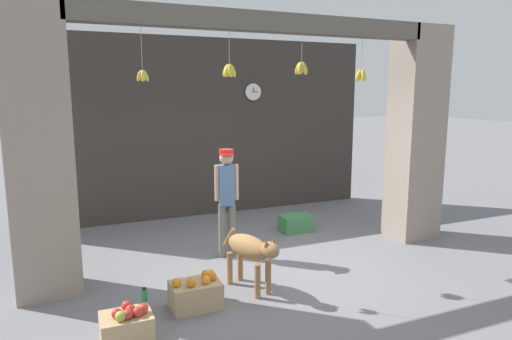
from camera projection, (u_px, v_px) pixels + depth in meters
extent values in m
plane|color=slate|center=(269.00, 267.00, 6.17)|extent=(60.00, 60.00, 0.00)
cube|color=#38332D|center=(203.00, 128.00, 8.57)|extent=(6.68, 0.12, 3.32)
cube|color=gray|center=(41.00, 153.00, 5.12)|extent=(0.70, 0.60, 3.32)
cube|color=gray|center=(416.00, 135.00, 7.21)|extent=(0.70, 0.60, 3.32)
cube|color=#5B564C|center=(266.00, 22.00, 5.74)|extent=(4.78, 0.24, 0.24)
cylinder|color=#B2AD99|center=(141.00, 48.00, 5.24)|extent=(0.01, 0.01, 0.50)
ellipsoid|color=yellow|center=(146.00, 76.00, 5.31)|extent=(0.10, 0.05, 0.15)
ellipsoid|color=yellow|center=(142.00, 76.00, 5.33)|extent=(0.05, 0.10, 0.15)
ellipsoid|color=yellow|center=(139.00, 76.00, 5.28)|extent=(0.10, 0.05, 0.15)
ellipsoid|color=yellow|center=(143.00, 76.00, 5.26)|extent=(0.05, 0.10, 0.15)
cylinder|color=#B2AD99|center=(229.00, 47.00, 5.61)|extent=(0.01, 0.01, 0.41)
ellipsoid|color=yellow|center=(233.00, 71.00, 5.68)|extent=(0.12, 0.06, 0.18)
ellipsoid|color=yellow|center=(231.00, 71.00, 5.70)|extent=(0.10, 0.11, 0.19)
ellipsoid|color=yellow|center=(228.00, 71.00, 5.70)|extent=(0.08, 0.11, 0.18)
ellipsoid|color=yellow|center=(226.00, 71.00, 5.66)|extent=(0.11, 0.09, 0.19)
ellipsoid|color=yellow|center=(227.00, 70.00, 5.63)|extent=(0.11, 0.09, 0.19)
ellipsoid|color=yellow|center=(230.00, 70.00, 5.62)|extent=(0.08, 0.11, 0.18)
ellipsoid|color=yellow|center=(232.00, 71.00, 5.64)|extent=(0.10, 0.11, 0.19)
cylinder|color=#B2AD99|center=(302.00, 48.00, 6.04)|extent=(0.01, 0.01, 0.35)
ellipsoid|color=gold|center=(305.00, 68.00, 6.10)|extent=(0.12, 0.07, 0.19)
ellipsoid|color=gold|center=(301.00, 68.00, 6.13)|extent=(0.09, 0.12, 0.19)
ellipsoid|color=gold|center=(298.00, 68.00, 6.09)|extent=(0.12, 0.10, 0.20)
ellipsoid|color=gold|center=(300.00, 68.00, 6.04)|extent=(0.12, 0.10, 0.20)
ellipsoid|color=gold|center=(304.00, 68.00, 6.05)|extent=(0.09, 0.12, 0.19)
cylinder|color=#B2AD99|center=(362.00, 53.00, 6.35)|extent=(0.01, 0.01, 0.44)
ellipsoid|color=yellow|center=(364.00, 75.00, 6.42)|extent=(0.12, 0.06, 0.18)
ellipsoid|color=yellow|center=(359.00, 75.00, 6.44)|extent=(0.06, 0.12, 0.18)
ellipsoid|color=yellow|center=(358.00, 75.00, 6.38)|extent=(0.12, 0.06, 0.18)
ellipsoid|color=yellow|center=(363.00, 75.00, 6.36)|extent=(0.06, 0.12, 0.18)
ellipsoid|color=#9E7042|center=(248.00, 247.00, 5.40)|extent=(0.47, 0.74, 0.27)
cylinder|color=#9E7042|center=(268.00, 278.00, 5.31)|extent=(0.07, 0.07, 0.40)
cylinder|color=#9E7042|center=(258.00, 281.00, 5.21)|extent=(0.07, 0.07, 0.40)
cylinder|color=#9E7042|center=(240.00, 265.00, 5.71)|extent=(0.07, 0.07, 0.40)
cylinder|color=#9E7042|center=(230.00, 268.00, 5.60)|extent=(0.07, 0.07, 0.40)
ellipsoid|color=#9E7042|center=(270.00, 250.00, 5.11)|extent=(0.24, 0.29, 0.19)
cone|color=brown|center=(274.00, 241.00, 5.13)|extent=(0.06, 0.06, 0.08)
cone|color=brown|center=(266.00, 243.00, 5.06)|extent=(0.06, 0.06, 0.08)
cylinder|color=#9E7042|center=(229.00, 237.00, 5.68)|extent=(0.11, 0.22, 0.28)
cylinder|color=#6B665B|center=(232.00, 230.00, 6.52)|extent=(0.11, 0.11, 0.76)
cylinder|color=#6B665B|center=(222.00, 231.00, 6.49)|extent=(0.11, 0.11, 0.76)
cube|color=#4C7099|center=(227.00, 185.00, 6.39)|extent=(0.22, 0.20, 0.57)
cylinder|color=tan|center=(236.00, 182.00, 6.42)|extent=(0.06, 0.06, 0.50)
cylinder|color=tan|center=(217.00, 183.00, 6.35)|extent=(0.06, 0.06, 0.50)
sphere|color=tan|center=(226.00, 158.00, 6.33)|extent=(0.20, 0.20, 0.20)
cylinder|color=red|center=(226.00, 152.00, 6.31)|extent=(0.20, 0.20, 0.07)
cube|color=red|center=(228.00, 155.00, 6.22)|extent=(0.18, 0.13, 0.01)
cube|color=tan|center=(196.00, 295.00, 4.99)|extent=(0.54, 0.38, 0.29)
sphere|color=orange|center=(191.00, 283.00, 4.86)|extent=(0.10, 0.10, 0.10)
sphere|color=orange|center=(206.00, 274.00, 5.09)|extent=(0.10, 0.10, 0.10)
sphere|color=orange|center=(208.00, 275.00, 5.07)|extent=(0.10, 0.10, 0.10)
sphere|color=orange|center=(212.00, 276.00, 5.03)|extent=(0.10, 0.10, 0.10)
sphere|color=orange|center=(176.00, 283.00, 4.86)|extent=(0.10, 0.10, 0.10)
sphere|color=orange|center=(206.00, 280.00, 4.94)|extent=(0.10, 0.10, 0.10)
sphere|color=orange|center=(210.00, 274.00, 5.10)|extent=(0.10, 0.10, 0.10)
cube|color=tan|center=(127.00, 329.00, 4.29)|extent=(0.47, 0.37, 0.28)
sphere|color=red|center=(128.00, 314.00, 4.18)|extent=(0.10, 0.10, 0.10)
sphere|color=red|center=(130.00, 310.00, 4.27)|extent=(0.10, 0.10, 0.10)
sphere|color=red|center=(143.00, 309.00, 4.29)|extent=(0.10, 0.10, 0.10)
sphere|color=red|center=(138.00, 312.00, 4.23)|extent=(0.10, 0.10, 0.10)
sphere|color=#99B238|center=(120.00, 316.00, 4.14)|extent=(0.10, 0.10, 0.10)
sphere|color=red|center=(117.00, 314.00, 4.19)|extent=(0.10, 0.10, 0.10)
sphere|color=red|center=(127.00, 306.00, 4.35)|extent=(0.10, 0.10, 0.10)
cube|color=#42844C|center=(296.00, 223.00, 7.73)|extent=(0.52, 0.35, 0.28)
cylinder|color=#38934C|center=(145.00, 301.00, 4.89)|extent=(0.07, 0.07, 0.25)
cylinder|color=black|center=(144.00, 289.00, 4.87)|extent=(0.04, 0.04, 0.03)
cylinder|color=black|center=(253.00, 92.00, 8.78)|extent=(0.34, 0.01, 0.34)
cylinder|color=white|center=(253.00, 92.00, 8.77)|extent=(0.32, 0.02, 0.32)
cube|color=black|center=(253.00, 90.00, 8.75)|extent=(0.01, 0.01, 0.09)
cube|color=black|center=(256.00, 92.00, 8.78)|extent=(0.12, 0.01, 0.01)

